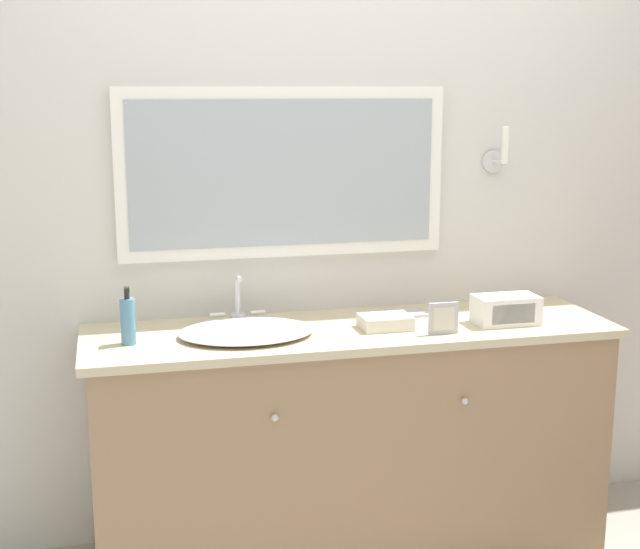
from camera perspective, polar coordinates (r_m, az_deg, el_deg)
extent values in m
cube|color=silver|center=(3.44, 0.68, 4.32)|extent=(8.00, 0.06, 2.55)
cube|color=white|center=(3.34, -2.36, 6.53)|extent=(1.23, 0.04, 0.63)
cube|color=#9EA8B2|center=(3.32, -2.29, 6.50)|extent=(1.14, 0.01, 0.54)
cylinder|color=silver|center=(3.60, 11.03, 7.12)|extent=(0.09, 0.01, 0.09)
cylinder|color=silver|center=(3.56, 11.37, 7.05)|extent=(0.02, 0.10, 0.02)
cylinder|color=white|center=(3.51, 11.76, 8.11)|extent=(0.02, 0.02, 0.14)
cube|color=#937556|center=(3.38, 1.95, -10.82)|extent=(1.86, 0.52, 0.85)
cube|color=#C6B793|center=(3.23, 2.01, -3.63)|extent=(1.92, 0.55, 0.03)
sphere|color=silver|center=(2.97, -2.91, -9.14)|extent=(0.02, 0.02, 0.02)
sphere|color=silver|center=(3.16, 9.26, -8.00)|extent=(0.02, 0.02, 0.02)
ellipsoid|color=white|center=(3.12, -4.74, -3.63)|extent=(0.48, 0.36, 0.03)
cylinder|color=silver|center=(3.31, -5.28, -2.77)|extent=(0.06, 0.06, 0.03)
cylinder|color=silver|center=(3.29, -5.31, -1.31)|extent=(0.02, 0.02, 0.14)
cylinder|color=silver|center=(3.24, -5.24, -0.22)|extent=(0.02, 0.07, 0.02)
cylinder|color=white|center=(3.30, -6.58, -2.59)|extent=(0.06, 0.02, 0.02)
cylinder|color=white|center=(3.32, -4.01, -2.44)|extent=(0.06, 0.02, 0.02)
cylinder|color=teal|center=(3.06, -12.19, -2.96)|extent=(0.05, 0.05, 0.16)
cylinder|color=black|center=(3.04, -12.27, -1.20)|extent=(0.02, 0.02, 0.04)
cube|color=black|center=(3.03, -12.28, -0.93)|extent=(0.02, 0.03, 0.01)
cube|color=white|center=(3.33, 11.80, -2.22)|extent=(0.23, 0.13, 0.10)
cube|color=black|center=(3.28, 12.27, -2.47)|extent=(0.17, 0.01, 0.07)
cube|color=#B2B2B7|center=(3.15, 7.91, -2.80)|extent=(0.11, 0.01, 0.11)
cube|color=beige|center=(3.14, 7.95, -2.83)|extent=(0.08, 0.00, 0.08)
cube|color=silver|center=(3.21, 4.21, -3.05)|extent=(0.18, 0.13, 0.05)
cube|color=#ADADB2|center=(3.42, 5.60, -2.47)|extent=(0.15, 0.12, 0.01)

